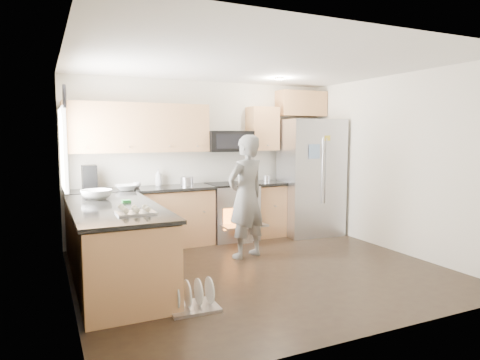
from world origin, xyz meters
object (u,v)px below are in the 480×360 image
refrigerator (311,177)px  dish_rack (193,301)px  person (246,197)px  stove_range (231,198)px

refrigerator → dish_rack: bearing=-136.7°
refrigerator → person: 1.85m
person → dish_rack: person is taller
stove_range → person: bearing=-103.2°
stove_range → refrigerator: bearing=-9.9°
dish_rack → refrigerator: bearing=37.7°
stove_range → dish_rack: (-1.53, -2.50, -0.60)m
person → dish_rack: size_ratio=3.49×
refrigerator → stove_range: bearing=175.8°
refrigerator → person: refrigerator is taller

